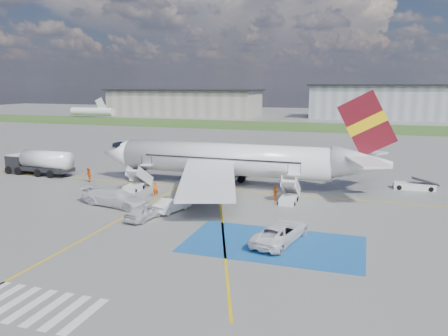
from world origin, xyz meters
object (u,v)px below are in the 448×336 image
Objects in this scene: belt_loader at (415,186)px; van_white_a at (281,229)px; gpu_cart at (138,176)px; van_white_b at (115,195)px; fuel_tanker at (40,164)px; car_silver_b at (172,205)px; car_silver_a at (144,212)px; airliner at (236,160)px.

van_white_a reaches higher than belt_loader.
van_white_b is at bearing -70.31° from gpu_cart.
fuel_tanker is at bearing -176.58° from gpu_cart.
fuel_tanker is 2.04× the size of belt_loader.
van_white_b reaches higher than belt_loader.
belt_loader is at bearing -127.03° from car_silver_b.
van_white_b is (-6.45, 0.04, 0.49)m from car_silver_b.
belt_loader is 1.17× the size of car_silver_b.
van_white_a is at bearing 174.11° from car_silver_b.
van_white_b is (-18.32, 4.96, 0.16)m from van_white_a.
car_silver_a is (23.74, -14.00, -0.75)m from fuel_tanker.
van_white_a is at bearing -178.23° from car_silver_a.
van_white_b is at bearing -2.58° from van_white_a.
belt_loader is 35.03m from van_white_b.
fuel_tanker is at bearing 71.33° from van_white_b.
fuel_tanker is (-28.08, -1.53, -1.93)m from airliner.
van_white_a is at bearing -94.03° from van_white_b.
gpu_cart is 0.49× the size of car_silver_a.
gpu_cart reaches higher than belt_loader.
car_silver_b is at bearing -19.57° from fuel_tanker.
airliner is at bearing -50.03° from van_white_a.
belt_loader is 25.49m from van_white_a.
airliner reaches higher than belt_loader.
van_white_a is at bearing -120.19° from belt_loader.
airliner is at bearing 8.12° from gpu_cart.
belt_loader is 0.92× the size of van_white_a.
van_white_b is (-9.42, -12.20, -2.19)m from airliner.
fuel_tanker is 27.30m from car_silver_b.
van_white_b reaches higher than gpu_cart.
fuel_tanker is at bearing -176.88° from airliner.
van_white_a is (36.98, -15.63, -0.42)m from fuel_tanker.
airliner reaches higher than van_white_a.
gpu_cart is at bearing -50.48° from car_silver_a.
airliner reaches higher than gpu_cart.
gpu_cart is 16.58m from car_silver_a.
belt_loader is at bearing 11.51° from fuel_tanker.
car_silver_b is (1.37, 3.28, 0.00)m from car_silver_a.
car_silver_a is 6.09m from van_white_b.
van_white_a reaches higher than car_silver_a.
car_silver_b is (-23.87, -17.57, 0.34)m from belt_loader.
gpu_cart is at bearing 4.51° from fuel_tanker.
airliner is at bearing -167.82° from belt_loader.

